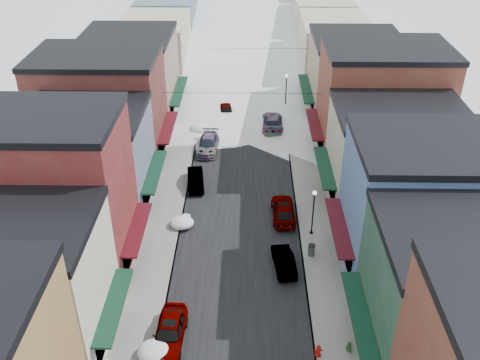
{
  "coord_description": "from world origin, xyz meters",
  "views": [
    {
      "loc": [
        0.67,
        -11.67,
        27.17
      ],
      "look_at": [
        0.0,
        28.6,
        2.64
      ],
      "focal_mm": 40.0,
      "sensor_mm": 36.0,
      "label": 1
    }
  ],
  "objects_px": {
    "car_dark_hatch": "(196,180)",
    "trash_can": "(311,250)",
    "streetlamp_near": "(314,207)",
    "car_green_sedan": "(284,261)",
    "car_silver_sedan": "(169,332)",
    "fire_hydrant": "(318,351)"
  },
  "relations": [
    {
      "from": "trash_can",
      "to": "fire_hydrant",
      "type": "bearing_deg",
      "value": -93.11
    },
    {
      "from": "fire_hydrant",
      "to": "streetlamp_near",
      "type": "distance_m",
      "value": 13.01
    },
    {
      "from": "car_green_sedan",
      "to": "trash_can",
      "type": "distance_m",
      "value": 2.62
    },
    {
      "from": "car_dark_hatch",
      "to": "fire_hydrant",
      "type": "height_order",
      "value": "car_dark_hatch"
    },
    {
      "from": "car_silver_sedan",
      "to": "car_green_sedan",
      "type": "bearing_deg",
      "value": 46.38
    },
    {
      "from": "car_dark_hatch",
      "to": "car_green_sedan",
      "type": "distance_m",
      "value": 14.12
    },
    {
      "from": "car_dark_hatch",
      "to": "trash_can",
      "type": "distance_m",
      "value": 14.47
    },
    {
      "from": "streetlamp_near",
      "to": "trash_can",
      "type": "bearing_deg",
      "value": -95.97
    },
    {
      "from": "car_silver_sedan",
      "to": "trash_can",
      "type": "xyz_separation_m",
      "value": [
        10.04,
        8.77,
        -0.17
      ]
    },
    {
      "from": "car_green_sedan",
      "to": "trash_can",
      "type": "xyz_separation_m",
      "value": [
        2.24,
        1.35,
        -0.03
      ]
    },
    {
      "from": "car_silver_sedan",
      "to": "trash_can",
      "type": "bearing_deg",
      "value": 43.97
    },
    {
      "from": "trash_can",
      "to": "car_silver_sedan",
      "type": "bearing_deg",
      "value": -138.86
    },
    {
      "from": "car_silver_sedan",
      "to": "car_dark_hatch",
      "type": "bearing_deg",
      "value": 92.83
    },
    {
      "from": "car_silver_sedan",
      "to": "streetlamp_near",
      "type": "distance_m",
      "value": 15.69
    },
    {
      "from": "car_dark_hatch",
      "to": "streetlamp_near",
      "type": "xyz_separation_m",
      "value": [
        10.34,
        -7.55,
        2.08
      ]
    },
    {
      "from": "streetlamp_near",
      "to": "fire_hydrant",
      "type": "bearing_deg",
      "value": -93.75
    },
    {
      "from": "car_silver_sedan",
      "to": "streetlamp_near",
      "type": "height_order",
      "value": "streetlamp_near"
    },
    {
      "from": "trash_can",
      "to": "streetlamp_near",
      "type": "height_order",
      "value": "streetlamp_near"
    },
    {
      "from": "fire_hydrant",
      "to": "streetlamp_near",
      "type": "relative_size",
      "value": 0.21
    },
    {
      "from": "car_silver_sedan",
      "to": "streetlamp_near",
      "type": "bearing_deg",
      "value": 51.2
    },
    {
      "from": "streetlamp_near",
      "to": "car_silver_sedan",
      "type": "bearing_deg",
      "value": -131.62
    },
    {
      "from": "car_green_sedan",
      "to": "fire_hydrant",
      "type": "height_order",
      "value": "car_green_sedan"
    }
  ]
}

